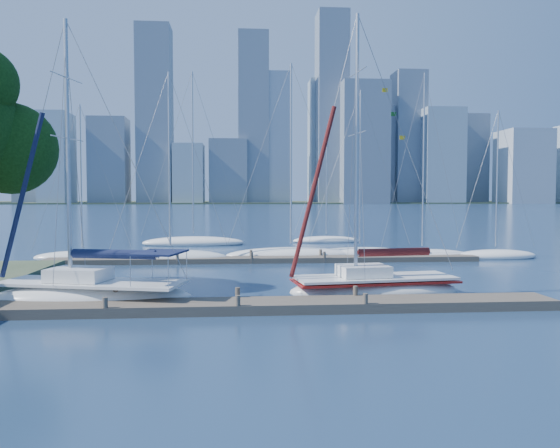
{
  "coord_description": "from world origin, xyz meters",
  "views": [
    {
      "loc": [
        -0.06,
        -21.77,
        4.65
      ],
      "look_at": [
        2.03,
        4.0,
        3.29
      ],
      "focal_mm": 35.0,
      "sensor_mm": 36.0,
      "label": 1
    }
  ],
  "objects": [
    {
      "name": "bg_boat_7",
      "position": [
        8.85,
        31.41,
        0.21
      ],
      "size": [
        6.84,
        2.74,
        10.19
      ],
      "rotation": [
        0.0,
        0.0,
        0.13
      ],
      "color": "white",
      "rests_on": "ground"
    },
    {
      "name": "bg_boat_6",
      "position": [
        -4.02,
        29.48,
        0.3
      ],
      "size": [
        9.67,
        3.35,
        16.42
      ],
      "rotation": [
        0.0,
        0.0,
        0.1
      ],
      "color": "white",
      "rests_on": "ground"
    },
    {
      "name": "near_dock",
      "position": [
        0.0,
        0.0,
        0.2
      ],
      "size": [
        26.0,
        2.0,
        0.4
      ],
      "primitive_type": "cube",
      "color": "#463D33",
      "rests_on": "ground"
    },
    {
      "name": "sailboat_navy",
      "position": [
        -6.18,
        1.84,
        0.97
      ],
      "size": [
        8.87,
        4.72,
        12.63
      ],
      "rotation": [
        0.0,
        0.0,
        -0.24
      ],
      "color": "white",
      "rests_on": "ground"
    },
    {
      "name": "bg_boat_3",
      "position": [
        9.18,
        18.31,
        0.26
      ],
      "size": [
        8.28,
        3.28,
        12.8
      ],
      "rotation": [
        0.0,
        0.0,
        0.12
      ],
      "color": "white",
      "rests_on": "ground"
    },
    {
      "name": "bg_boat_5",
      "position": [
        19.04,
        16.84,
        0.23
      ],
      "size": [
        6.37,
        2.46,
        11.15
      ],
      "rotation": [
        0.0,
        0.0,
        0.08
      ],
      "color": "white",
      "rests_on": "ground"
    },
    {
      "name": "far_dock",
      "position": [
        2.0,
        16.0,
        0.18
      ],
      "size": [
        30.0,
        1.8,
        0.36
      ],
      "primitive_type": "cube",
      "color": "#463D33",
      "rests_on": "ground"
    },
    {
      "name": "skyline",
      "position": [
        26.7,
        290.08,
        34.7
      ],
      "size": [
        502.14,
        51.31,
        108.41
      ],
      "color": "gray",
      "rests_on": "ground"
    },
    {
      "name": "far_shore",
      "position": [
        0.0,
        320.0,
        0.0
      ],
      "size": [
        800.0,
        100.0,
        1.5
      ],
      "primitive_type": "cube",
      "color": "#38472D",
      "rests_on": "ground"
    },
    {
      "name": "bg_boat_2",
      "position": [
        3.97,
        17.9,
        0.29
      ],
      "size": [
        9.95,
        5.07,
        14.59
      ],
      "rotation": [
        0.0,
        0.0,
        -0.28
      ],
      "color": "white",
      "rests_on": "ground"
    },
    {
      "name": "bg_boat_0",
      "position": [
        -11.08,
        18.28,
        0.23
      ],
      "size": [
        6.99,
        2.42,
        11.42
      ],
      "rotation": [
        0.0,
        0.0,
        0.06
      ],
      "color": "white",
      "rests_on": "ground"
    },
    {
      "name": "bg_boat_1",
      "position": [
        -4.64,
        16.75,
        0.29
      ],
      "size": [
        8.49,
        4.31,
        13.57
      ],
      "rotation": [
        0.0,
        0.0,
        0.23
      ],
      "color": "white",
      "rests_on": "ground"
    },
    {
      "name": "bg_boat_4",
      "position": [
        13.64,
        17.27,
        0.26
      ],
      "size": [
        7.77,
        4.67,
        13.86
      ],
      "rotation": [
        0.0,
        0.0,
        0.37
      ],
      "color": "white",
      "rests_on": "ground"
    },
    {
      "name": "ground",
      "position": [
        0.0,
        0.0,
        0.0
      ],
      "size": [
        700.0,
        700.0,
        0.0
      ],
      "primitive_type": "plane",
      "color": "#182E4C",
      "rests_on": "ground"
    },
    {
      "name": "sailboat_maroon",
      "position": [
        6.28,
        2.71,
        1.09
      ],
      "size": [
        8.14,
        3.52,
        13.3
      ],
      "rotation": [
        0.0,
        0.0,
        0.12
      ],
      "color": "white",
      "rests_on": "ground"
    }
  ]
}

